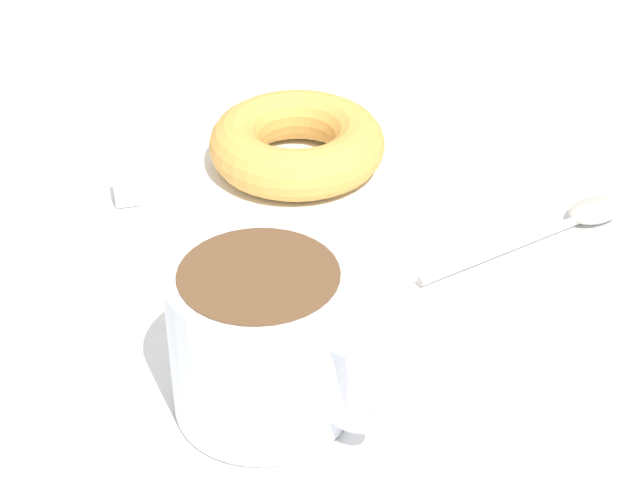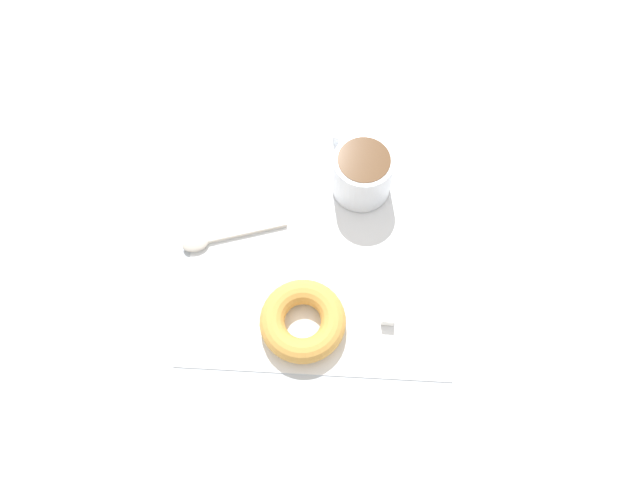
{
  "view_description": "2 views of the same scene",
  "coord_description": "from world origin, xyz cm",
  "px_view_note": "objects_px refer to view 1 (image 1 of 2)",
  "views": [
    {
      "loc": [
        12.18,
        50.0,
        35.32
      ],
      "look_at": [
        1.18,
        2.93,
        2.3
      ],
      "focal_mm": 60.0,
      "sensor_mm": 36.0,
      "label": 1
    },
    {
      "loc": [
        4.38,
        -31.75,
        79.79
      ],
      "look_at": [
        1.18,
        2.93,
        2.3
      ],
      "focal_mm": 35.0,
      "sensor_mm": 36.0,
      "label": 2
    }
  ],
  "objects_px": {
    "coffee_cup": "(264,340)",
    "donut": "(302,143)",
    "spoon": "(566,223)",
    "sugar_cube": "(127,188)"
  },
  "relations": [
    {
      "from": "spoon",
      "to": "sugar_cube",
      "type": "relative_size",
      "value": 8.89
    },
    {
      "from": "donut",
      "to": "spoon",
      "type": "bearing_deg",
      "value": 141.7
    },
    {
      "from": "donut",
      "to": "sugar_cube",
      "type": "height_order",
      "value": "donut"
    },
    {
      "from": "coffee_cup",
      "to": "sugar_cube",
      "type": "distance_m",
      "value": 0.21
    },
    {
      "from": "coffee_cup",
      "to": "spoon",
      "type": "relative_size",
      "value": 0.69
    },
    {
      "from": "coffee_cup",
      "to": "donut",
      "type": "height_order",
      "value": "coffee_cup"
    },
    {
      "from": "spoon",
      "to": "sugar_cube",
      "type": "bearing_deg",
      "value": -19.99
    },
    {
      "from": "coffee_cup",
      "to": "spoon",
      "type": "distance_m",
      "value": 0.23
    },
    {
      "from": "coffee_cup",
      "to": "sugar_cube",
      "type": "xyz_separation_m",
      "value": [
        0.05,
        -0.2,
        -0.03
      ]
    },
    {
      "from": "coffee_cup",
      "to": "spoon",
      "type": "bearing_deg",
      "value": -151.73
    }
  ]
}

